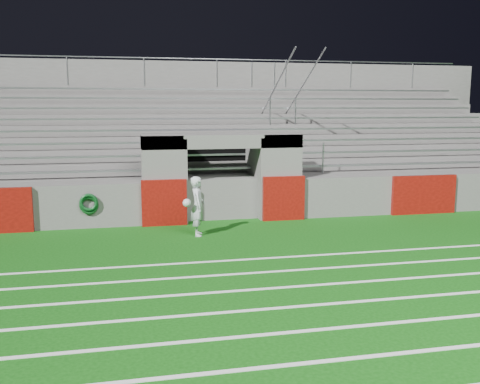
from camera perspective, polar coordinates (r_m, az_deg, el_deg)
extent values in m
plane|color=#0D490C|center=(13.17, 0.80, -5.97)|extent=(90.00, 90.00, 0.00)
cube|color=white|center=(7.79, 11.17, -17.08)|extent=(28.00, 0.09, 0.01)
cube|color=white|center=(8.63, 8.48, -14.32)|extent=(28.00, 0.09, 0.01)
cube|color=white|center=(9.50, 6.32, -12.03)|extent=(28.00, 0.09, 0.01)
cube|color=white|center=(10.40, 4.55, -10.12)|extent=(28.00, 0.09, 0.01)
cube|color=white|center=(11.31, 3.09, -8.50)|extent=(28.00, 0.09, 0.01)
cube|color=white|center=(12.23, 1.85, -7.13)|extent=(28.00, 0.09, 0.01)
cube|color=#5C5A58|center=(19.02, 21.74, -0.03)|extent=(10.60, 0.35, 1.25)
cube|color=#5C5A58|center=(16.07, -8.27, 1.40)|extent=(1.20, 1.00, 2.60)
cube|color=#5C5A58|center=(16.70, 4.15, 1.76)|extent=(1.20, 1.00, 2.60)
cube|color=black|center=(17.96, -2.91, 2.12)|extent=(2.60, 0.20, 2.50)
cube|color=#5C5A58|center=(16.73, -6.19, 1.57)|extent=(0.10, 2.20, 2.50)
cube|color=#5C5A58|center=(17.11, 1.49, 1.79)|extent=(0.10, 2.20, 2.50)
cube|color=#5C5A58|center=(16.18, -1.97, 5.46)|extent=(4.80, 1.00, 0.40)
cube|color=#5C5A58|center=(20.08, -3.89, 2.56)|extent=(26.00, 8.00, 0.20)
cube|color=#5C5A58|center=(20.16, -3.87, 0.80)|extent=(26.00, 8.00, 1.05)
cube|color=#610C08|center=(15.62, -8.08, -1.14)|extent=(1.30, 0.15, 1.35)
cube|color=#610C08|center=(16.27, 4.67, -0.67)|extent=(1.30, 0.15, 1.35)
cube|color=#610C08|center=(18.18, 19.00, -0.27)|extent=(2.20, 0.15, 1.25)
cube|color=gray|center=(17.17, -2.49, 2.55)|extent=(23.00, 0.28, 0.06)
cube|color=#5C5A58|center=(18.01, -2.95, 2.75)|extent=(24.00, 0.75, 0.38)
cube|color=gray|center=(17.87, -2.91, 4.02)|extent=(23.00, 0.28, 0.06)
cube|color=#5C5A58|center=(18.73, -3.32, 3.57)|extent=(24.00, 0.75, 0.76)
cube|color=gray|center=(18.58, -3.29, 5.39)|extent=(23.00, 0.28, 0.06)
cube|color=#5C5A58|center=(19.45, -3.67, 4.34)|extent=(24.00, 0.75, 1.14)
cube|color=gray|center=(19.30, -3.65, 6.65)|extent=(23.00, 0.28, 0.06)
cube|color=#5C5A58|center=(20.18, -3.99, 5.04)|extent=(24.00, 0.75, 1.52)
cube|color=gray|center=(20.03, -3.98, 7.82)|extent=(23.00, 0.28, 0.06)
cube|color=#5C5A58|center=(20.90, -4.29, 5.70)|extent=(24.00, 0.75, 1.90)
cube|color=gray|center=(20.77, -4.29, 8.91)|extent=(23.00, 0.28, 0.06)
cube|color=#5C5A58|center=(21.64, -4.57, 6.31)|extent=(24.00, 0.75, 2.28)
cube|color=gray|center=(21.52, -4.58, 9.92)|extent=(23.00, 0.28, 0.06)
cube|color=#5C5A58|center=(22.37, -4.83, 6.89)|extent=(24.00, 0.75, 2.66)
cube|color=gray|center=(22.27, -4.85, 10.87)|extent=(23.00, 0.28, 0.06)
cube|color=#5C5A58|center=(23.04, -5.05, 7.11)|extent=(26.00, 0.60, 5.29)
cylinder|color=#A5A8AD|center=(17.47, 5.78, 3.54)|extent=(0.05, 0.05, 1.00)
cylinder|color=#A5A8AD|center=(20.27, 3.22, 8.63)|extent=(0.05, 0.05, 1.00)
cylinder|color=#A5A8AD|center=(23.22, 1.25, 12.45)|extent=(0.05, 0.05, 1.00)
cylinder|color=#A5A8AD|center=(20.27, 3.23, 10.05)|extent=(0.05, 6.02, 3.08)
cylinder|color=#A5A8AD|center=(17.80, 8.85, 3.58)|extent=(0.05, 0.05, 1.00)
cylinder|color=#A5A8AD|center=(20.55, 5.94, 8.61)|extent=(0.05, 0.05, 1.00)
cylinder|color=#A5A8AD|center=(23.47, 3.68, 12.40)|extent=(0.05, 0.05, 1.00)
cylinder|color=#A5A8AD|center=(20.56, 5.96, 10.00)|extent=(0.05, 6.02, 3.08)
cylinder|color=#A5A8AD|center=(22.70, -17.95, 12.23)|extent=(0.05, 0.05, 1.10)
cylinder|color=#A5A8AD|center=(22.61, -10.19, 12.53)|extent=(0.05, 0.05, 1.10)
cylinder|color=#A5A8AD|center=(22.92, -2.49, 12.61)|extent=(0.05, 0.05, 1.10)
cylinder|color=#A5A8AD|center=(23.61, 4.88, 12.49)|extent=(0.05, 0.05, 1.10)
cylinder|color=#A5A8AD|center=(24.65, 11.72, 12.19)|extent=(0.05, 0.05, 1.10)
cylinder|color=#A5A8AD|center=(25.99, 17.92, 11.77)|extent=(0.05, 0.05, 1.10)
cylinder|color=#A5A8AD|center=(22.81, -5.05, 13.99)|extent=(24.00, 0.05, 0.05)
imported|color=silver|center=(14.30, -4.53, -1.51)|extent=(0.43, 0.61, 1.60)
sphere|color=white|center=(13.99, -5.70, -1.16)|extent=(0.22, 0.22, 0.22)
torus|color=#0C3E15|center=(15.63, -15.81, -1.36)|extent=(0.53, 0.10, 0.53)
torus|color=#0C3E18|center=(15.56, -15.84, -1.08)|extent=(0.51, 0.10, 0.51)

